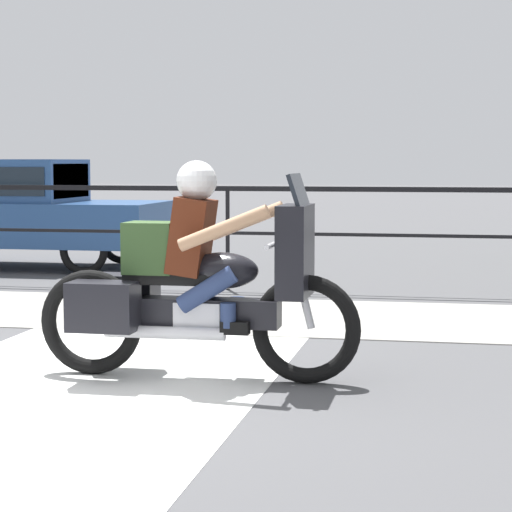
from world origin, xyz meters
TOP-DOWN VIEW (x-y plane):
  - ground_plane at (0.00, 0.00)m, footprint 120.00×120.00m
  - sidewalk_band at (0.00, 3.40)m, footprint 44.00×2.40m
  - crosswalk_band at (0.15, -0.20)m, footprint 2.61×6.00m
  - fence_railing at (0.00, 5.35)m, footprint 36.00×0.05m
  - motorcycle at (0.88, 0.41)m, footprint 2.37×0.76m
  - parked_car at (-3.73, 7.26)m, footprint 4.32×1.74m

SIDE VIEW (x-z plane):
  - ground_plane at x=0.00m, z-range 0.00..0.00m
  - crosswalk_band at x=0.15m, z-range 0.00..0.01m
  - sidewalk_band at x=0.00m, z-range 0.00..0.01m
  - motorcycle at x=0.88m, z-range -0.08..1.49m
  - parked_car at x=-3.73m, z-range 0.11..1.71m
  - fence_railing at x=0.00m, z-range 0.36..1.63m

